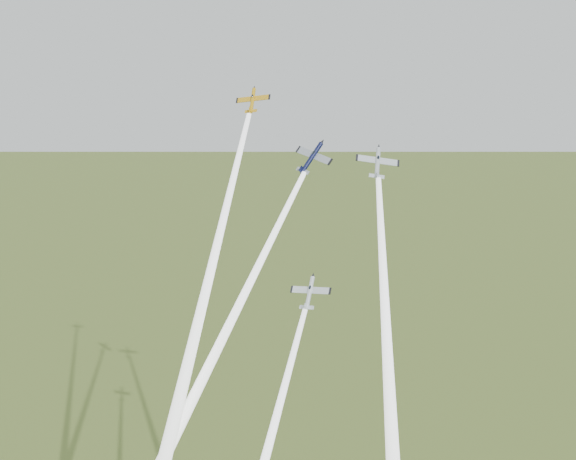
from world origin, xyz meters
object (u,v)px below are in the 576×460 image
object	(u,v)px
plane_yellow	(252,100)
plane_navy	(312,158)
plane_silver_low	(310,293)
plane_silver_right	(378,163)

from	to	relation	value
plane_yellow	plane_navy	bearing A→B (deg)	-23.91
plane_yellow	plane_navy	world-z (taller)	plane_yellow
plane_navy	plane_silver_low	size ratio (longest dim) A/B	1.08
plane_silver_low	plane_yellow	bearing A→B (deg)	143.62
plane_navy	plane_silver_low	bearing A→B (deg)	-49.82
plane_navy	plane_yellow	bearing A→B (deg)	-177.92
plane_navy	plane_silver_right	bearing A→B (deg)	19.22
plane_yellow	plane_silver_right	distance (m)	28.69
plane_yellow	plane_silver_right	xyz separation A→B (m)	(26.66, -3.55, -9.98)
plane_silver_right	plane_yellow	bearing A→B (deg)	147.44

